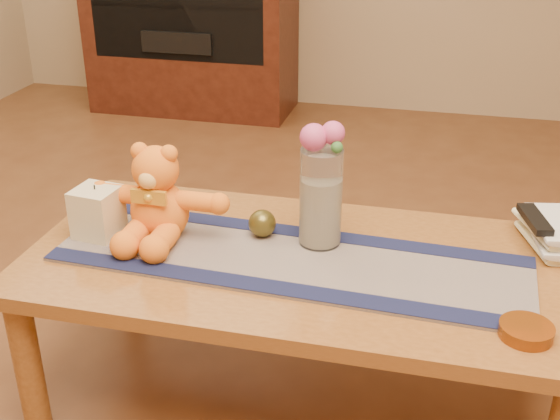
% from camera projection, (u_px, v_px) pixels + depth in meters
% --- Properties ---
extents(floor, '(5.50, 5.50, 0.00)m').
position_uv_depth(floor, '(297.00, 396.00, 2.00)').
color(floor, '#593019').
rests_on(floor, ground).
extents(coffee_table_top, '(1.40, 0.70, 0.04)m').
position_uv_depth(coffee_table_top, '(299.00, 264.00, 1.81)').
color(coffee_table_top, brown).
rests_on(coffee_table_top, floor).
extents(table_leg_fl, '(0.07, 0.07, 0.41)m').
position_uv_depth(table_leg_fl, '(28.00, 367.00, 1.79)').
color(table_leg_fl, brown).
rests_on(table_leg_fl, floor).
extents(table_leg_bl, '(0.07, 0.07, 0.41)m').
position_uv_depth(table_leg_bl, '(126.00, 257.00, 2.30)').
color(table_leg_bl, brown).
rests_on(table_leg_bl, floor).
extents(table_leg_br, '(0.07, 0.07, 0.41)m').
position_uv_depth(table_leg_br, '(536.00, 309.00, 2.03)').
color(table_leg_br, brown).
rests_on(table_leg_br, floor).
extents(persian_runner, '(1.21, 0.40, 0.01)m').
position_uv_depth(persian_runner, '(290.00, 259.00, 1.79)').
color(persian_runner, '#191741').
rests_on(persian_runner, coffee_table_top).
extents(runner_border_near, '(1.20, 0.11, 0.00)m').
position_uv_depth(runner_border_near, '(273.00, 287.00, 1.66)').
color(runner_border_near, '#121636').
rests_on(runner_border_near, persian_runner).
extents(runner_border_far, '(1.20, 0.11, 0.00)m').
position_uv_depth(runner_border_far, '(304.00, 232.00, 1.91)').
color(runner_border_far, '#121636').
rests_on(runner_border_far, persian_runner).
extents(teddy_bear, '(0.36, 0.30, 0.24)m').
position_uv_depth(teddy_bear, '(158.00, 192.00, 1.86)').
color(teddy_bear, orange).
rests_on(teddy_bear, persian_runner).
extents(pillar_candle, '(0.12, 0.12, 0.13)m').
position_uv_depth(pillar_candle, '(97.00, 212.00, 1.88)').
color(pillar_candle, beige).
rests_on(pillar_candle, persian_runner).
extents(candle_wick, '(0.00, 0.00, 0.01)m').
position_uv_depth(candle_wick, '(94.00, 187.00, 1.85)').
color(candle_wick, black).
rests_on(candle_wick, pillar_candle).
extents(glass_vase, '(0.11, 0.11, 0.26)m').
position_uv_depth(glass_vase, '(321.00, 197.00, 1.81)').
color(glass_vase, silver).
rests_on(glass_vase, persian_runner).
extents(potpourri_fill, '(0.09, 0.09, 0.18)m').
position_uv_depth(potpourri_fill, '(320.00, 211.00, 1.82)').
color(potpourri_fill, beige).
rests_on(potpourri_fill, glass_vase).
extents(rose_left, '(0.07, 0.07, 0.07)m').
position_uv_depth(rose_left, '(314.00, 137.00, 1.73)').
color(rose_left, '#C2447B').
rests_on(rose_left, glass_vase).
extents(rose_right, '(0.06, 0.06, 0.06)m').
position_uv_depth(rose_right, '(333.00, 133.00, 1.73)').
color(rose_right, '#C2447B').
rests_on(rose_right, glass_vase).
extents(blue_flower_back, '(0.04, 0.04, 0.04)m').
position_uv_depth(blue_flower_back, '(329.00, 135.00, 1.77)').
color(blue_flower_back, '#465D98').
rests_on(blue_flower_back, glass_vase).
extents(blue_flower_side, '(0.04, 0.04, 0.04)m').
position_uv_depth(blue_flower_side, '(312.00, 139.00, 1.77)').
color(blue_flower_side, '#465D98').
rests_on(blue_flower_side, glass_vase).
extents(leaf_sprig, '(0.03, 0.03, 0.03)m').
position_uv_depth(leaf_sprig, '(337.00, 147.00, 1.72)').
color(leaf_sprig, '#33662D').
rests_on(leaf_sprig, glass_vase).
extents(bronze_ball, '(0.10, 0.10, 0.07)m').
position_uv_depth(bronze_ball, '(262.00, 223.00, 1.88)').
color(bronze_ball, '#4C4319').
rests_on(bronze_ball, persian_runner).
extents(book_bottom, '(0.22, 0.26, 0.02)m').
position_uv_depth(book_bottom, '(529.00, 243.00, 1.85)').
color(book_bottom, '#F8F1C0').
rests_on(book_bottom, coffee_table_top).
extents(book_lower, '(0.20, 0.25, 0.02)m').
position_uv_depth(book_lower, '(533.00, 237.00, 1.84)').
color(book_lower, '#F8F1C0').
rests_on(book_lower, book_bottom).
extents(book_upper, '(0.23, 0.27, 0.02)m').
position_uv_depth(book_upper, '(529.00, 230.00, 1.84)').
color(book_upper, '#F8F1C0').
rests_on(book_upper, book_lower).
extents(book_top, '(0.20, 0.25, 0.02)m').
position_uv_depth(book_top, '(534.00, 224.00, 1.83)').
color(book_top, '#F8F1C0').
rests_on(book_top, book_upper).
extents(tv_remote, '(0.08, 0.17, 0.02)m').
position_uv_depth(tv_remote, '(535.00, 219.00, 1.81)').
color(tv_remote, black).
rests_on(tv_remote, book_top).
extents(amber_dish, '(0.12, 0.12, 0.03)m').
position_uv_depth(amber_dish, '(526.00, 331.00, 1.49)').
color(amber_dish, '#BF5914').
rests_on(amber_dish, coffee_table_top).
extents(media_cabinet, '(1.20, 0.50, 1.10)m').
position_uv_depth(media_cabinet, '(191.00, 19.00, 4.19)').
color(media_cabinet, black).
rests_on(media_cabinet, floor).
extents(cabinet_cavity, '(1.02, 0.03, 0.61)m').
position_uv_depth(cabinet_cavity, '(176.00, 6.00, 3.93)').
color(cabinet_cavity, black).
rests_on(cabinet_cavity, media_cabinet).
extents(cabinet_shelf, '(1.02, 0.20, 0.02)m').
position_uv_depth(cabinet_shelf, '(181.00, 4.00, 4.01)').
color(cabinet_shelf, black).
rests_on(cabinet_shelf, media_cabinet).
extents(stereo_lower, '(0.42, 0.28, 0.12)m').
position_uv_depth(stereo_lower, '(184.00, 38.00, 4.11)').
color(stereo_lower, black).
rests_on(stereo_lower, media_cabinet).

